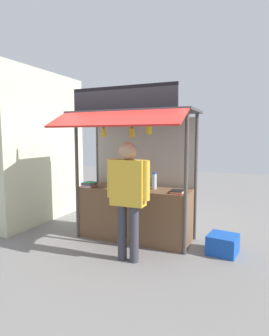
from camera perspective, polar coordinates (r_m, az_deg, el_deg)
name	(u,v)px	position (r m, az deg, el deg)	size (l,w,h in m)	color
ground_plane	(134,238)	(5.16, 0.00, -13.93)	(20.00, 20.00, 0.00)	slate
stall_counter	(134,214)	(5.02, 0.00, -9.11)	(1.93, 0.62, 0.90)	brown
stall_structure	(136,152)	(4.91, 0.33, 3.32)	(2.13, 1.44, 2.55)	#4C4742
water_bottle_mid_right	(154,181)	(4.83, 3.97, -2.64)	(0.08, 0.08, 0.29)	silver
water_bottle_back_left	(140,179)	(5.11, 1.04, -2.21)	(0.08, 0.08, 0.28)	silver
water_bottle_far_left	(110,178)	(5.20, -4.89, -1.93)	(0.08, 0.08, 0.30)	silver
magazine_stack_back_right	(89,184)	(5.12, -9.06, -3.26)	(0.23, 0.26, 0.08)	white
magazine_stack_mid_left	(177,192)	(4.56, 8.59, -4.70)	(0.23, 0.26, 0.04)	red
banana_bunch_inner_right	(132,133)	(4.41, -0.49, 7.11)	(0.11, 0.11, 0.31)	#332D23
banana_bunch_rightmost	(149,129)	(4.30, 2.91, 7.71)	(0.10, 0.10, 0.26)	#332D23
banana_bunch_leftmost	(104,132)	(4.63, -6.19, 7.09)	(0.10, 0.10, 0.30)	#332D23
vendor_person	(128,191)	(4.02, -1.31, -4.54)	(0.65, 0.25, 1.71)	#383842
plastic_crate	(223,244)	(4.70, 17.25, -14.38)	(0.42, 0.42, 0.29)	#194CB2
neighbour_wall	(46,148)	(6.27, -17.29, 3.92)	(0.20, 2.40, 3.11)	beige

